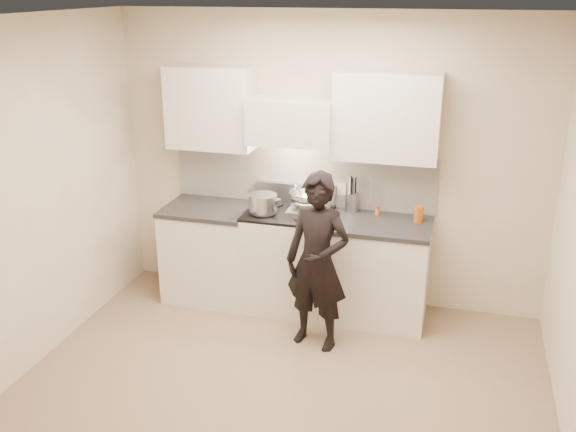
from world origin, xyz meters
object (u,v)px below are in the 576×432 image
at_px(stove, 288,259).
at_px(wok, 308,197).
at_px(counter_right, 377,270).
at_px(person, 317,262).
at_px(utensil_crock, 352,201).

xyz_separation_m(stove, wok, (0.15, 0.14, 0.58)).
distance_m(counter_right, person, 0.80).
xyz_separation_m(counter_right, person, (-0.41, -0.61, 0.29)).
bearing_deg(counter_right, person, -123.95).
bearing_deg(person, stove, 136.75).
bearing_deg(counter_right, utensil_crock, 140.96).
relative_size(stove, utensil_crock, 2.91).
distance_m(wok, utensil_crock, 0.40).
height_order(counter_right, utensil_crock, utensil_crock).
bearing_deg(wok, counter_right, -11.97).
distance_m(counter_right, wok, 0.91).
bearing_deg(stove, counter_right, 0.00).
bearing_deg(wok, stove, -135.76).
distance_m(stove, person, 0.79).
height_order(stove, wok, wok).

